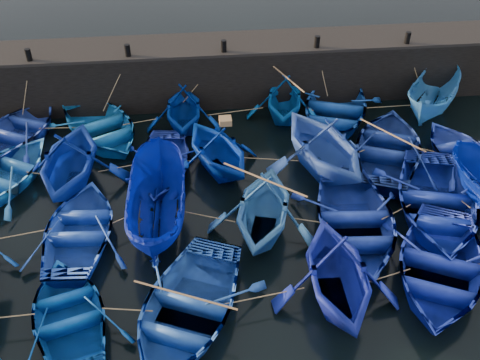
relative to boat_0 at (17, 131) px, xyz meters
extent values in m
plane|color=black|center=(8.64, -7.63, -0.51)|extent=(120.00, 120.00, 0.00)
cube|color=black|center=(8.64, 2.87, 0.74)|extent=(26.00, 2.50, 2.50)
cube|color=black|center=(8.64, 2.87, 2.05)|extent=(26.00, 2.50, 0.12)
cylinder|color=black|center=(0.64, 1.97, 2.36)|extent=(0.24, 0.24, 0.50)
cylinder|color=black|center=(4.64, 1.97, 2.36)|extent=(0.24, 0.24, 0.50)
cylinder|color=black|center=(8.64, 1.97, 2.36)|extent=(0.24, 0.24, 0.50)
cylinder|color=black|center=(12.64, 1.97, 2.36)|extent=(0.24, 0.24, 0.50)
cylinder|color=black|center=(16.64, 1.97, 2.36)|extent=(0.24, 0.24, 0.50)
imported|color=navy|center=(0.00, 0.00, 0.00)|extent=(5.30, 5.92, 1.01)
imported|color=#1463B3|center=(3.36, -0.09, 0.03)|extent=(5.72, 6.32, 1.08)
imported|color=navy|center=(6.78, 0.29, 0.46)|extent=(3.32, 3.80, 1.93)
imported|color=#054C97|center=(11.09, 0.65, 0.48)|extent=(3.89, 4.29, 1.96)
imported|color=navy|center=(13.20, 0.15, 0.08)|extent=(5.68, 6.64, 1.16)
imported|color=#3174CB|center=(17.54, 0.19, 0.42)|extent=(4.26, 4.91, 1.84)
imported|color=blue|center=(0.09, -2.95, 0.00)|extent=(5.41, 5.92, 1.01)
imported|color=navy|center=(2.69, -3.20, 0.69)|extent=(4.33, 4.89, 2.39)
imported|color=#192C97|center=(5.86, -2.89, -0.05)|extent=(3.66, 4.76, 0.92)
imported|color=#00268E|center=(7.98, -2.89, 0.55)|extent=(4.75, 5.04, 2.10)
imported|color=blue|center=(11.86, -3.33, 0.76)|extent=(5.47, 5.89, 2.54)
imported|color=navy|center=(14.63, -2.85, 0.05)|extent=(5.57, 6.40, 1.11)
imported|color=#243CAD|center=(17.42, -3.48, -0.04)|extent=(3.98, 4.99, 0.93)
imported|color=blue|center=(3.31, -6.11, -0.03)|extent=(3.61, 4.82, 0.95)
imported|color=#021381|center=(5.76, -5.74, 0.48)|extent=(2.15, 5.18, 1.97)
imported|color=#3777D4|center=(9.18, -6.41, 0.59)|extent=(4.63, 5.02, 2.20)
imported|color=#1A3298|center=(12.14, -6.80, 0.05)|extent=(4.24, 5.63, 1.11)
imported|color=navy|center=(15.13, -6.20, 0.08)|extent=(5.37, 6.51, 1.18)
imported|color=#074498|center=(3.41, -9.48, -0.07)|extent=(4.04, 4.84, 0.86)
imported|color=blue|center=(6.59, -9.72, 0.03)|extent=(5.48, 6.24, 1.08)
imported|color=#132199|center=(10.84, -9.37, 0.61)|extent=(3.76, 4.34, 2.24)
imported|color=#16289F|center=(14.09, -8.99, 0.05)|extent=(5.74, 6.44, 1.10)
cube|color=olive|center=(8.28, -2.89, 1.71)|extent=(0.44, 0.45, 0.22)
cylinder|color=tan|center=(1.68, -0.05, 0.04)|extent=(1.56, 0.13, 0.04)
cylinder|color=tan|center=(5.07, 0.10, 0.04)|extent=(1.62, 0.42, 0.04)
cylinder|color=tan|center=(8.93, 0.47, 0.04)|extent=(2.52, 0.39, 0.04)
cylinder|color=tan|center=(12.14, 0.40, 0.04)|extent=(0.34, 0.52, 0.04)
cylinder|color=tan|center=(15.37, 0.17, 0.04)|extent=(2.54, 0.08, 0.04)
cylinder|color=tan|center=(1.39, -3.08, 0.04)|extent=(0.80, 0.29, 0.04)
cylinder|color=tan|center=(4.27, -3.05, 0.04)|extent=(1.38, 0.35, 0.04)
cylinder|color=tan|center=(6.92, -2.89, 0.04)|extent=(0.33, 0.04, 0.04)
cylinder|color=tan|center=(9.92, -3.11, 0.04)|extent=(2.09, 0.47, 0.04)
cylinder|color=tan|center=(13.24, -3.09, 0.04)|extent=(0.98, 0.51, 0.04)
cylinder|color=tan|center=(16.02, -3.17, 0.04)|extent=(1.01, 0.67, 0.04)
cylinder|color=tan|center=(1.40, -6.29, 0.04)|extent=(2.02, 0.40, 0.04)
cylinder|color=tan|center=(4.53, -5.93, 0.04)|extent=(0.67, 0.40, 0.04)
cylinder|color=tan|center=(7.47, -6.08, 0.04)|extent=(1.63, 0.70, 0.04)
cylinder|color=tan|center=(10.66, -6.61, 0.04)|extent=(1.18, 0.42, 0.04)
cylinder|color=tan|center=(13.64, -6.50, 0.04)|extent=(1.20, 0.64, 0.04)
cylinder|color=tan|center=(16.10, -6.39, 0.04)|extent=(0.18, 0.39, 0.04)
cylinder|color=tan|center=(1.76, -9.50, 0.04)|extent=(1.51, 0.08, 0.04)
cylinder|color=tan|center=(5.00, -9.60, 0.04)|extent=(1.38, 0.28, 0.04)
cylinder|color=tan|center=(8.71, -9.54, 0.04)|extent=(2.46, 0.39, 0.04)
cylinder|color=tan|center=(12.47, -9.18, 0.04)|extent=(1.46, 0.41, 0.04)
cylinder|color=tan|center=(0.32, 1.53, 1.08)|extent=(0.69, 0.71, 2.08)
cylinder|color=tan|center=(4.00, 1.49, 1.08)|extent=(1.33, 0.80, 2.09)
cylinder|color=tan|center=(7.71, 1.68, 1.08)|extent=(1.90, 0.41, 2.09)
cylinder|color=tan|center=(11.87, 1.86, 1.08)|extent=(1.58, 0.05, 2.09)
cylinder|color=tan|center=(12.92, 1.61, 1.08)|extent=(0.60, 0.56, 2.08)
cylinder|color=tan|center=(17.09, 1.63, 1.08)|extent=(0.94, 0.52, 2.09)
cylinder|color=#99724C|center=(11.09, 0.65, 1.49)|extent=(1.08, 2.84, 0.06)
cylinder|color=#99724C|center=(14.63, -2.85, 0.64)|extent=(1.77, 2.49, 0.06)
cylinder|color=#99724C|center=(9.18, -6.41, 1.72)|extent=(2.34, 1.97, 0.06)
cylinder|color=#99724C|center=(6.59, -9.72, 0.60)|extent=(2.74, 1.32, 0.06)
camera|label=1|loc=(7.06, -19.12, 11.82)|focal=40.00mm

